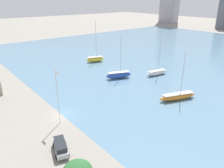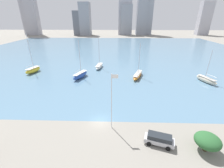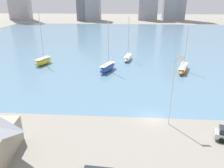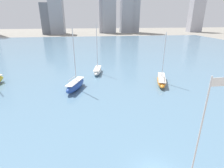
{
  "view_description": "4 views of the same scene",
  "coord_description": "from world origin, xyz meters",
  "px_view_note": "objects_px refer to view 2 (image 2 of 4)",
  "views": [
    {
      "loc": [
        39.03,
        -17.85,
        23.86
      ],
      "look_at": [
        3.66,
        11.03,
        5.61
      ],
      "focal_mm": 35.0,
      "sensor_mm": 36.0,
      "label": 1
    },
    {
      "loc": [
        3.38,
        -25.68,
        20.28
      ],
      "look_at": [
        2.18,
        13.17,
        2.89
      ],
      "focal_mm": 24.0,
      "sensor_mm": 36.0,
      "label": 2
    },
    {
      "loc": [
        -4.54,
        -32.78,
        19.14
      ],
      "look_at": [
        -7.48,
        10.75,
        1.76
      ],
      "focal_mm": 35.0,
      "sensor_mm": 36.0,
      "label": 3
    },
    {
      "loc": [
        -6.23,
        -12.69,
        15.51
      ],
      "look_at": [
        -1.97,
        19.86,
        2.82
      ],
      "focal_mm": 28.0,
      "sensor_mm": 36.0,
      "label": 4
    }
  ],
  "objects_px": {
    "flag_pole": "(112,100)",
    "sailboat_blue": "(80,75)",
    "parked_suv_silver": "(159,139)",
    "sailboat_white": "(99,66)",
    "sailboat_orange": "(138,75)",
    "sailboat_cream": "(206,80)",
    "sailboat_yellow": "(33,70)"
  },
  "relations": [
    {
      "from": "flag_pole",
      "to": "sailboat_blue",
      "type": "relative_size",
      "value": 0.86
    },
    {
      "from": "flag_pole",
      "to": "sailboat_blue",
      "type": "bearing_deg",
      "value": 114.95
    },
    {
      "from": "sailboat_yellow",
      "to": "sailboat_white",
      "type": "bearing_deg",
      "value": 32.14
    },
    {
      "from": "flag_pole",
      "to": "sailboat_cream",
      "type": "height_order",
      "value": "flag_pole"
    },
    {
      "from": "sailboat_blue",
      "to": "sailboat_orange",
      "type": "bearing_deg",
      "value": 25.28
    },
    {
      "from": "sailboat_blue",
      "to": "sailboat_yellow",
      "type": "height_order",
      "value": "sailboat_yellow"
    },
    {
      "from": "sailboat_orange",
      "to": "parked_suv_silver",
      "type": "relative_size",
      "value": 2.29
    },
    {
      "from": "parked_suv_silver",
      "to": "sailboat_yellow",
      "type": "bearing_deg",
      "value": 66.07
    },
    {
      "from": "sailboat_white",
      "to": "sailboat_cream",
      "type": "bearing_deg",
      "value": -10.97
    },
    {
      "from": "sailboat_blue",
      "to": "sailboat_cream",
      "type": "bearing_deg",
      "value": 18.14
    },
    {
      "from": "sailboat_white",
      "to": "sailboat_cream",
      "type": "relative_size",
      "value": 1.27
    },
    {
      "from": "flag_pole",
      "to": "sailboat_orange",
      "type": "bearing_deg",
      "value": 72.76
    },
    {
      "from": "sailboat_blue",
      "to": "sailboat_yellow",
      "type": "bearing_deg",
      "value": -172.57
    },
    {
      "from": "flag_pole",
      "to": "sailboat_white",
      "type": "bearing_deg",
      "value": 99.99
    },
    {
      "from": "flag_pole",
      "to": "sailboat_white",
      "type": "height_order",
      "value": "sailboat_white"
    },
    {
      "from": "sailboat_white",
      "to": "sailboat_blue",
      "type": "bearing_deg",
      "value": -105.82
    },
    {
      "from": "flag_pole",
      "to": "sailboat_yellow",
      "type": "distance_m",
      "value": 45.38
    },
    {
      "from": "sailboat_white",
      "to": "sailboat_orange",
      "type": "xyz_separation_m",
      "value": [
        15.3,
        -10.33,
        -0.01
      ]
    },
    {
      "from": "sailboat_blue",
      "to": "sailboat_yellow",
      "type": "relative_size",
      "value": 0.87
    },
    {
      "from": "sailboat_cream",
      "to": "parked_suv_silver",
      "type": "relative_size",
      "value": 2.02
    },
    {
      "from": "sailboat_blue",
      "to": "sailboat_white",
      "type": "relative_size",
      "value": 0.98
    },
    {
      "from": "flag_pole",
      "to": "parked_suv_silver",
      "type": "xyz_separation_m",
      "value": [
        8.31,
        -4.08,
        -5.17
      ]
    },
    {
      "from": "sailboat_yellow",
      "to": "sailboat_cream",
      "type": "height_order",
      "value": "sailboat_yellow"
    },
    {
      "from": "sailboat_blue",
      "to": "sailboat_cream",
      "type": "distance_m",
      "value": 43.56
    },
    {
      "from": "sailboat_cream",
      "to": "sailboat_white",
      "type": "bearing_deg",
      "value": 138.35
    },
    {
      "from": "flag_pole",
      "to": "sailboat_yellow",
      "type": "relative_size",
      "value": 0.74
    },
    {
      "from": "flag_pole",
      "to": "sailboat_cream",
      "type": "bearing_deg",
      "value": 37.25
    },
    {
      "from": "flag_pole",
      "to": "parked_suv_silver",
      "type": "height_order",
      "value": "flag_pole"
    },
    {
      "from": "parked_suv_silver",
      "to": "sailboat_white",
      "type": "bearing_deg",
      "value": 36.86
    },
    {
      "from": "sailboat_yellow",
      "to": "sailboat_blue",
      "type": "bearing_deg",
      "value": 3.52
    },
    {
      "from": "sailboat_yellow",
      "to": "sailboat_orange",
      "type": "bearing_deg",
      "value": 12.5
    },
    {
      "from": "sailboat_white",
      "to": "sailboat_orange",
      "type": "bearing_deg",
      "value": -24.31
    }
  ]
}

